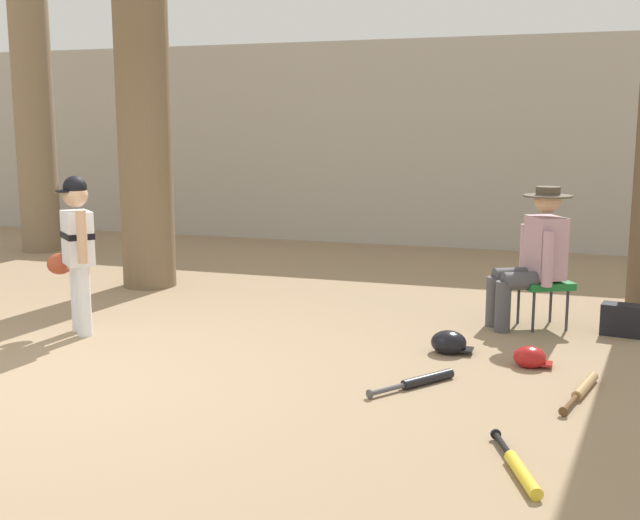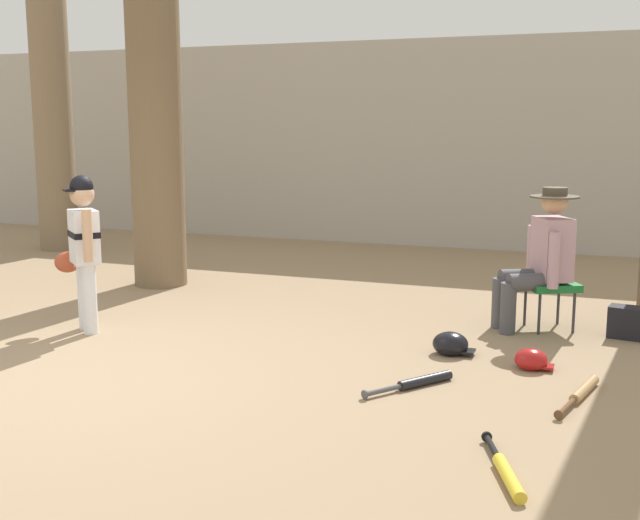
% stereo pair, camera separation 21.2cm
% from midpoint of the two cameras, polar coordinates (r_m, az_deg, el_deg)
% --- Properties ---
extents(ground_plane, '(60.00, 60.00, 0.00)m').
position_cam_midpoint_polar(ground_plane, '(5.56, -18.83, -8.59)').
color(ground_plane, '#937A5B').
extents(concrete_back_wall, '(18.00, 0.36, 2.88)m').
position_cam_midpoint_polar(concrete_back_wall, '(11.51, 1.81, 8.49)').
color(concrete_back_wall, '#ADA89E').
rests_on(concrete_back_wall, ground).
extents(tree_near_player, '(0.89, 0.89, 6.21)m').
position_cam_midpoint_polar(tree_near_player, '(8.52, -13.67, 15.92)').
color(tree_near_player, brown).
rests_on(tree_near_player, ground).
extents(young_ballplayer, '(0.58, 0.43, 1.31)m').
position_cam_midpoint_polar(young_ballplayer, '(6.71, -18.21, 1.07)').
color(young_ballplayer, white).
rests_on(young_ballplayer, ground).
extents(folding_stool, '(0.54, 0.54, 0.41)m').
position_cam_midpoint_polar(folding_stool, '(6.87, 15.13, -1.79)').
color(folding_stool, '#196B2D').
rests_on(folding_stool, ground).
extents(seated_spectator, '(0.67, 0.56, 1.20)m').
position_cam_midpoint_polar(seated_spectator, '(6.78, 14.47, 0.46)').
color(seated_spectator, '#47474C').
rests_on(seated_spectator, ground).
extents(handbag_beside_stool, '(0.37, 0.24, 0.26)m').
position_cam_midpoint_polar(handbag_beside_stool, '(6.85, 20.41, -4.12)').
color(handbag_beside_stool, black).
rests_on(handbag_beside_stool, ground).
extents(tree_far_left, '(0.68, 0.68, 6.71)m').
position_cam_midpoint_polar(tree_far_left, '(11.39, -21.01, 15.85)').
color(tree_far_left, '#7F6B51').
rests_on(tree_far_left, ground).
extents(bat_wood_tan, '(0.24, 0.77, 0.07)m').
position_cam_midpoint_polar(bat_wood_tan, '(5.34, 17.53, -8.93)').
color(bat_wood_tan, tan).
rests_on(bat_wood_tan, ground).
extents(bat_black_composite, '(0.48, 0.62, 0.07)m').
position_cam_midpoint_polar(bat_black_composite, '(5.27, 6.25, -8.75)').
color(bat_black_composite, black).
rests_on(bat_black_composite, ground).
extents(bat_yellow_trainer, '(0.31, 0.70, 0.07)m').
position_cam_midpoint_polar(bat_yellow_trainer, '(4.08, 12.84, -14.66)').
color(bat_yellow_trainer, yellow).
rests_on(bat_yellow_trainer, ground).
extents(batting_helmet_red, '(0.28, 0.21, 0.16)m').
position_cam_midpoint_polar(batting_helmet_red, '(5.80, 14.05, -6.90)').
color(batting_helmet_red, '#A81919').
rests_on(batting_helmet_red, ground).
extents(batting_helmet_black, '(0.32, 0.24, 0.18)m').
position_cam_midpoint_polar(batting_helmet_black, '(6.02, 8.38, -5.99)').
color(batting_helmet_black, black).
rests_on(batting_helmet_black, ground).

